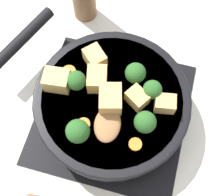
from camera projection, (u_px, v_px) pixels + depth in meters
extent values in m
plane|color=silver|center=(112.00, 114.00, 0.66)|extent=(2.40, 2.40, 0.00)
cube|color=black|center=(112.00, 113.00, 0.66)|extent=(0.31, 0.31, 0.01)
torus|color=black|center=(112.00, 110.00, 0.65)|extent=(0.24, 0.24, 0.01)
cube|color=black|center=(112.00, 110.00, 0.65)|extent=(0.01, 0.23, 0.01)
cube|color=black|center=(112.00, 110.00, 0.65)|extent=(0.23, 0.01, 0.01)
cylinder|color=black|center=(112.00, 104.00, 0.61)|extent=(0.29, 0.29, 0.06)
cylinder|color=brown|center=(112.00, 103.00, 0.61)|extent=(0.27, 0.27, 0.05)
torus|color=black|center=(112.00, 99.00, 0.59)|extent=(0.30, 0.30, 0.01)
cylinder|color=black|center=(22.00, 38.00, 0.65)|extent=(0.09, 0.17, 0.02)
ellipsoid|color=olive|center=(108.00, 124.00, 0.56)|extent=(0.06, 0.07, 0.01)
cube|color=tan|center=(111.00, 99.00, 0.56)|extent=(0.05, 0.06, 0.04)
cube|color=tan|center=(165.00, 104.00, 0.56)|extent=(0.04, 0.04, 0.03)
cube|color=tan|center=(137.00, 98.00, 0.57)|extent=(0.05, 0.05, 0.03)
cube|color=tan|center=(95.00, 58.00, 0.60)|extent=(0.05, 0.05, 0.03)
cube|color=tan|center=(57.00, 80.00, 0.58)|extent=(0.05, 0.04, 0.04)
cube|color=tan|center=(97.00, 79.00, 0.58)|extent=(0.05, 0.05, 0.04)
cylinder|color=#709956|center=(144.00, 126.00, 0.56)|extent=(0.01, 0.01, 0.01)
sphere|color=#285B23|center=(145.00, 122.00, 0.54)|extent=(0.04, 0.04, 0.04)
cylinder|color=#709956|center=(79.00, 135.00, 0.55)|extent=(0.01, 0.01, 0.01)
sphere|color=#285B23|center=(78.00, 131.00, 0.53)|extent=(0.04, 0.04, 0.04)
cylinder|color=#709956|center=(135.00, 78.00, 0.59)|extent=(0.01, 0.01, 0.01)
sphere|color=#285B23|center=(135.00, 73.00, 0.57)|extent=(0.04, 0.04, 0.04)
cylinder|color=#709956|center=(151.00, 94.00, 0.58)|extent=(0.01, 0.01, 0.01)
sphere|color=#285B23|center=(152.00, 90.00, 0.56)|extent=(0.04, 0.04, 0.04)
cylinder|color=#709956|center=(77.00, 85.00, 0.59)|extent=(0.01, 0.01, 0.01)
sphere|color=#285B23|center=(76.00, 81.00, 0.57)|extent=(0.04, 0.04, 0.04)
cylinder|color=orange|center=(84.00, 124.00, 0.56)|extent=(0.02, 0.02, 0.01)
cylinder|color=orange|center=(69.00, 72.00, 0.60)|extent=(0.03, 0.03, 0.01)
cylinder|color=orange|center=(135.00, 144.00, 0.55)|extent=(0.02, 0.02, 0.01)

